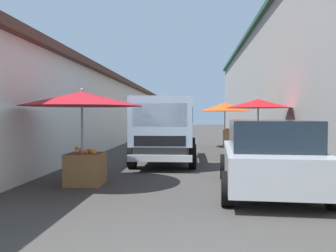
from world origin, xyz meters
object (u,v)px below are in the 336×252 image
object	(u,v)px
delivery_truck	(164,132)
vendor_by_crates	(177,129)
fruit_stall_mid_lane	(226,112)
vendor_in_shade	(152,129)
fruit_stall_far_left	(83,110)
hatchback_car	(269,155)
parked_scooter	(279,149)
fruit_stall_near_right	(258,110)

from	to	relation	value
delivery_truck	vendor_by_crates	distance (m)	5.47
fruit_stall_mid_lane	vendor_in_shade	xyz separation A→B (m)	(-0.68, 3.49, -0.77)
fruit_stall_far_left	delivery_truck	bearing A→B (deg)	-24.98
fruit_stall_mid_lane	hatchback_car	size ratio (longest dim) A/B	0.59
hatchback_car	vendor_by_crates	bearing A→B (deg)	14.31
vendor_by_crates	parked_scooter	bearing A→B (deg)	-141.99
fruit_stall_far_left	vendor_by_crates	size ratio (longest dim) A/B	1.65
fruit_stall_mid_lane	parked_scooter	distance (m)	5.71
vendor_in_shade	hatchback_car	bearing A→B (deg)	-159.40
fruit_stall_near_right	hatchback_car	xyz separation A→B (m)	(-6.56, 0.93, -1.01)
parked_scooter	fruit_stall_near_right	bearing A→B (deg)	9.07
fruit_stall_near_right	vendor_in_shade	size ratio (longest dim) A/B	1.55
fruit_stall_mid_lane	parked_scooter	xyz separation A→B (m)	(-5.43, -1.25, -1.25)
fruit_stall_near_right	parked_scooter	size ratio (longest dim) A/B	1.49
vendor_by_crates	vendor_in_shade	distance (m)	1.18
fruit_stall_near_right	fruit_stall_mid_lane	world-z (taller)	fruit_stall_near_right
hatchback_car	parked_scooter	world-z (taller)	hatchback_car
fruit_stall_mid_lane	delivery_truck	bearing A→B (deg)	158.93
delivery_truck	parked_scooter	size ratio (longest dim) A/B	2.96
fruit_stall_far_left	fruit_stall_mid_lane	xyz separation A→B (m)	(9.59, -3.96, 0.03)
fruit_stall_near_right	vendor_by_crates	distance (m)	4.20
fruit_stall_far_left	fruit_stall_near_right	bearing A→B (deg)	-38.27
fruit_stall_far_left	vendor_in_shade	world-z (taller)	fruit_stall_far_left
fruit_stall_far_left	parked_scooter	xyz separation A→B (m)	(4.16, -5.21, -1.22)
fruit_stall_near_right	vendor_in_shade	bearing A→B (deg)	58.35
hatchback_car	parked_scooter	xyz separation A→B (m)	(4.52, -1.25, -0.29)
fruit_stall_mid_lane	fruit_stall_far_left	bearing A→B (deg)	157.57
fruit_stall_mid_lane	vendor_by_crates	size ratio (longest dim) A/B	1.47
vendor_in_shade	parked_scooter	bearing A→B (deg)	-135.10
hatchback_car	vendor_in_shade	size ratio (longest dim) A/B	2.49
fruit_stall_near_right	fruit_stall_far_left	distance (m)	7.89
hatchback_car	delivery_truck	bearing A→B (deg)	33.97
fruit_stall_far_left	fruit_stall_mid_lane	distance (m)	10.38
fruit_stall_near_right	fruit_stall_far_left	size ratio (longest dim) A/B	0.93
fruit_stall_near_right	delivery_truck	xyz separation A→B (m)	(-2.93, 3.37, -0.70)
vendor_in_shade	fruit_stall_near_right	bearing A→B (deg)	-121.65
fruit_stall_far_left	delivery_truck	world-z (taller)	fruit_stall_far_left
vendor_by_crates	delivery_truck	bearing A→B (deg)	178.74
fruit_stall_far_left	vendor_by_crates	world-z (taller)	fruit_stall_far_left
fruit_stall_far_left	hatchback_car	size ratio (longest dim) A/B	0.67
vendor_by_crates	hatchback_car	bearing A→B (deg)	-165.69
fruit_stall_far_left	hatchback_car	distance (m)	4.08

